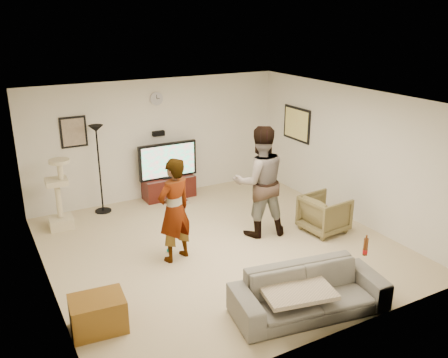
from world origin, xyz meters
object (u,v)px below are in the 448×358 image
tv_stand (169,187)px  floor_lamp (100,170)px  armchair (324,214)px  side_table (98,314)px  tv (168,160)px  person_left (174,210)px  beer_bottle (366,247)px  person_right (260,182)px  cat_tree (58,194)px  sofa (309,292)px

tv_stand → floor_lamp: floor_lamp is taller
armchair → side_table: 4.41m
armchair → side_table: size_ratio=1.11×
tv → person_left: 2.73m
person_left → side_table: person_left is taller
beer_bottle → tv_stand: bearing=101.5°
floor_lamp → side_table: 3.90m
floor_lamp → armchair: size_ratio=2.36×
person_right → cat_tree: bearing=-19.5°
person_left → side_table: 2.07m
tv → sofa: 4.76m
sofa → armchair: (1.79, 1.84, 0.04)m
sofa → floor_lamp: bearing=117.0°
sofa → beer_bottle: (0.94, 0.00, 0.42)m
tv_stand → sofa: 4.73m
tv_stand → tv: bearing=0.0°
sofa → armchair: size_ratio=2.76×
floor_lamp → sofa: (1.48, -4.65, -0.57)m
floor_lamp → beer_bottle: (2.42, -4.65, -0.15)m
floor_lamp → person_left: bearing=-78.4°
cat_tree → beer_bottle: cat_tree is taller
tv_stand → cat_tree: bearing=-169.0°
cat_tree → side_table: (-0.18, -3.32, -0.44)m
tv → beer_bottle: size_ratio=5.06×
person_right → beer_bottle: (0.24, -2.32, -0.27)m
cat_tree → beer_bottle: size_ratio=5.27×
side_table → sofa: bearing=-20.8°
cat_tree → armchair: (4.14, -2.44, -0.32)m
tv_stand → floor_lamp: size_ratio=0.62×
person_right → armchair: size_ratio=2.67×
sofa → armchair: bearing=55.1°
armchair → person_right: bearing=60.9°
sofa → armchair: armchair is taller
tv_stand → floor_lamp: (-1.45, -0.08, 0.65)m
floor_lamp → side_table: bearing=-106.0°
floor_lamp → cat_tree: floor_lamp is taller
floor_lamp → side_table: floor_lamp is taller
cat_tree → person_right: bearing=-32.7°
floor_lamp → cat_tree: size_ratio=1.32×
cat_tree → sofa: (2.35, -4.28, -0.36)m
cat_tree → armchair: size_ratio=1.79×
person_left → beer_bottle: person_left is taller
cat_tree → person_right: size_ratio=0.67×
cat_tree → side_table: bearing=-93.1°
tv_stand → sofa: bearing=-89.7°
cat_tree → side_table: 3.35m
floor_lamp → sofa: floor_lamp is taller
person_right → armchair: (1.09, -0.48, -0.65)m
person_left → person_right: person_right is taller
tv_stand → floor_lamp: 1.59m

